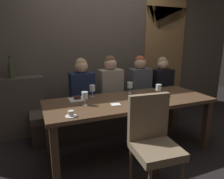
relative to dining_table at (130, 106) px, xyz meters
The scene contains 19 objects.
ground 0.65m from the dining_table, ahead, with size 9.00×9.00×0.00m, color black.
back_wall_tiled 1.49m from the dining_table, 90.00° to the left, with size 6.00×0.12×3.00m, color brown.
arched_door 1.91m from the dining_table, 40.43° to the left, with size 0.90×0.05×2.55m.
back_counter 1.87m from the dining_table, 146.14° to the left, with size 1.10×0.28×0.95m, color #494138.
dining_table is the anchor object (origin of this frame).
banquette_bench 0.82m from the dining_table, 90.00° to the left, with size 2.50×0.44×0.45m.
chair_near_side 0.73m from the dining_table, 98.34° to the right, with size 0.47×0.47×0.98m.
diner_redhead 0.84m from the dining_table, 124.60° to the left, with size 0.36×0.24×0.79m.
diner_bearded 0.70m from the dining_table, 89.77° to the left, with size 0.36×0.24×0.81m.
diner_far_end 0.90m from the dining_table, 52.07° to the left, with size 0.36×0.24×0.79m.
diner_near_end 1.23m from the dining_table, 34.77° to the left, with size 0.36×0.24×0.75m.
wine_bottle_pale_label 1.81m from the dining_table, 144.71° to the left, with size 0.08×0.08×0.33m.
wine_glass_end_left 0.49m from the dining_table, ahead, with size 0.08×0.08×0.16m.
wine_glass_center_back 0.56m from the dining_table, 142.49° to the left, with size 0.08×0.08×0.16m.
wine_glass_end_right 0.38m from the dining_table, 62.42° to the left, with size 0.08×0.08×0.16m.
wine_glass_far_right 0.64m from the dining_table, behind, with size 0.08×0.08×0.16m.
espresso_cup 0.90m from the dining_table, 159.75° to the right, with size 0.12×0.12×0.06m.
dessert_plate 0.70m from the dining_table, 159.19° to the left, with size 0.19×0.19×0.05m.
folded_napkin 0.31m from the dining_table, 152.52° to the right, with size 0.11×0.10×0.01m, color silver.
Camera 1 is at (-1.20, -2.30, 1.53)m, focal length 32.83 mm.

